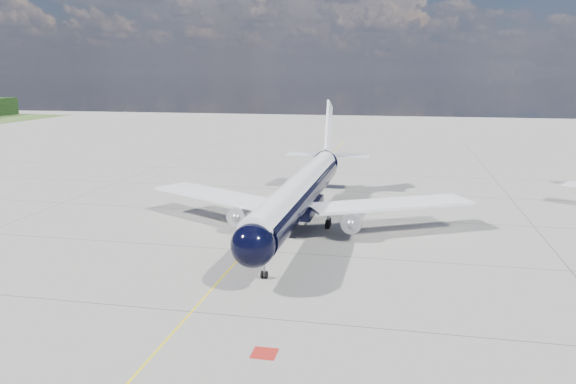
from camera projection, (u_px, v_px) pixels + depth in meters
name	position (u px, v px, depth m)	size (l,w,h in m)	color
ground	(287.00, 205.00, 74.99)	(320.00, 320.00, 0.00)	gray
taxiway_centerline	(279.00, 214.00, 70.20)	(0.16, 160.00, 0.01)	yellow
red_marking	(264.00, 353.00, 35.34)	(1.60, 1.60, 0.01)	maroon
main_airliner	(302.00, 191.00, 63.55)	(38.31, 46.53, 13.46)	black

